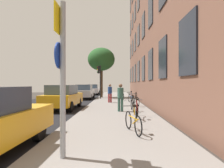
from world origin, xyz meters
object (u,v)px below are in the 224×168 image
object	(u,v)px
bicycle_5	(122,96)
pedestrian_1	(110,92)
pedestrian_0	(120,96)
bicycle_4	(131,98)
traffic_light	(99,76)
bicycle_1	(137,111)
tree_near	(101,60)
bicycle_3	(135,101)
bicycle_0	(133,122)
car_3	(93,89)
sign_post	(62,67)
bicycle_2	(133,105)
car_2	(85,92)
car_1	(63,97)

from	to	relation	value
bicycle_5	pedestrian_1	world-z (taller)	pedestrian_1
pedestrian_0	bicycle_4	bearing A→B (deg)	78.35
bicycle_5	pedestrian_1	distance (m)	2.64
traffic_light	bicycle_1	xyz separation A→B (m)	(2.67, -11.32, -2.08)
tree_near	bicycle_4	distance (m)	7.88
tree_near	pedestrian_0	distance (m)	11.79
bicycle_1	bicycle_4	xyz separation A→B (m)	(0.35, 7.20, 0.03)
bicycle_3	bicycle_4	world-z (taller)	bicycle_4
bicycle_0	car_3	xyz separation A→B (m)	(-4.00, 22.95, 0.36)
bicycle_3	pedestrian_0	xyz separation A→B (m)	(-1.15, -2.60, 0.53)
bicycle_0	bicycle_1	bearing A→B (deg)	80.00
sign_post	bicycle_0	world-z (taller)	sign_post
sign_post	traffic_light	distance (m)	15.80
traffic_light	bicycle_2	xyz separation A→B (m)	(2.70, -8.92, -2.08)
tree_near	bicycle_1	distance (m)	14.13
sign_post	bicycle_3	xyz separation A→B (m)	(2.61, 9.27, -1.56)
traffic_light	car_2	size ratio (longest dim) A/B	0.83
tree_near	bicycle_5	world-z (taller)	tree_near
pedestrian_0	tree_near	bearing A→B (deg)	99.82
tree_near	pedestrian_0	bearing A→B (deg)	-80.18
pedestrian_1	bicycle_1	bearing A→B (deg)	-78.91
bicycle_1	car_3	size ratio (longest dim) A/B	0.40
pedestrian_0	pedestrian_1	xyz separation A→B (m)	(-0.74, 5.08, -0.01)
bicycle_1	tree_near	bearing A→B (deg)	101.10
tree_near	car_2	world-z (taller)	tree_near
bicycle_3	bicycle_5	bearing A→B (deg)	98.76
bicycle_0	pedestrian_1	xyz separation A→B (m)	(-1.00, 9.68, 0.54)
tree_near	pedestrian_1	xyz separation A→B (m)	(1.18, -5.99, -3.55)
traffic_light	pedestrian_0	bearing A→B (deg)	-77.73
car_3	bicycle_1	bearing A→B (deg)	-77.86
bicycle_2	bicycle_3	bearing A→B (deg)	79.70
bicycle_5	car_1	size ratio (longest dim) A/B	0.37
traffic_light	bicycle_4	distance (m)	5.50
bicycle_3	pedestrian_0	size ratio (longest dim) A/B	1.10
bicycle_1	car_2	xyz separation A→B (m)	(-4.40, 12.22, 0.36)
bicycle_0	bicycle_2	distance (m)	4.82
sign_post	bicycle_2	bearing A→B (deg)	72.42
pedestrian_0	car_3	world-z (taller)	pedestrian_0
sign_post	bicycle_3	world-z (taller)	sign_post
bicycle_2	car_1	size ratio (longest dim) A/B	0.39
pedestrian_0	pedestrian_1	bearing A→B (deg)	98.31
bicycle_0	bicycle_2	xyz separation A→B (m)	(0.45, 4.80, 0.00)
bicycle_0	pedestrian_1	world-z (taller)	pedestrian_1
car_1	car_3	bearing A→B (deg)	89.82
bicycle_2	car_3	size ratio (longest dim) A/B	0.40
bicycle_1	car_1	xyz separation A→B (m)	(-4.48, 3.89, 0.36)
bicycle_1	bicycle_2	bearing A→B (deg)	89.33
traffic_light	bicycle_3	distance (m)	7.52
pedestrian_1	bicycle_4	bearing A→B (deg)	-2.55
tree_near	bicycle_2	world-z (taller)	tree_near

